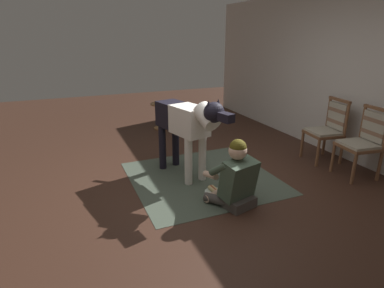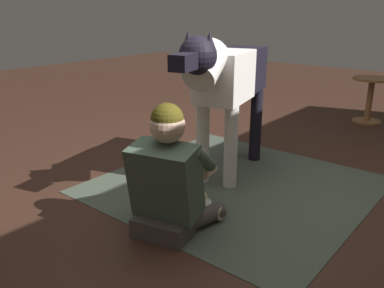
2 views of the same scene
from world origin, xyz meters
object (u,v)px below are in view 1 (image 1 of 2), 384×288
object	(u,v)px
large_dog	(187,123)
hot_dog_on_plate	(214,190)
dining_chair_left_of_pair	(329,127)
round_side_table	(161,114)
person_sitting_on_floor	(235,179)
dining_chair_right_of_pair	(365,139)

from	to	relation	value
large_dog	hot_dog_on_plate	size ratio (longest dim) A/B	6.71
hot_dog_on_plate	large_dog	bearing A→B (deg)	-165.96
dining_chair_left_of_pair	round_side_table	world-z (taller)	dining_chair_left_of_pair
large_dog	dining_chair_left_of_pair	bearing A→B (deg)	83.73
person_sitting_on_floor	round_side_table	bearing A→B (deg)	177.13
dining_chair_right_of_pair	hot_dog_on_plate	distance (m)	2.22
large_dog	round_side_table	distance (m)	2.52
person_sitting_on_floor	round_side_table	xyz separation A→B (m)	(-3.36, 0.17, -0.01)
person_sitting_on_floor	large_dog	size ratio (longest dim) A/B	0.52
large_dog	round_side_table	xyz separation A→B (m)	(-2.44, 0.40, -0.46)
dining_chair_right_of_pair	hot_dog_on_plate	world-z (taller)	dining_chair_right_of_pair
dining_chair_right_of_pair	dining_chair_left_of_pair	bearing A→B (deg)	-179.99
large_dog	hot_dog_on_plate	bearing A→B (deg)	14.04
dining_chair_right_of_pair	person_sitting_on_floor	size ratio (longest dim) A/B	1.21
dining_chair_left_of_pair	person_sitting_on_floor	size ratio (longest dim) A/B	1.21
dining_chair_left_of_pair	dining_chair_right_of_pair	bearing A→B (deg)	0.01
hot_dog_on_plate	person_sitting_on_floor	bearing A→B (deg)	14.04
person_sitting_on_floor	hot_dog_on_plate	size ratio (longest dim) A/B	3.50
dining_chair_left_of_pair	large_dog	bearing A→B (deg)	-96.27
dining_chair_right_of_pair	round_side_table	xyz separation A→B (m)	(-3.33, -1.87, -0.22)
person_sitting_on_floor	round_side_table	world-z (taller)	person_sitting_on_floor
person_sitting_on_floor	round_side_table	size ratio (longest dim) A/B	1.50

